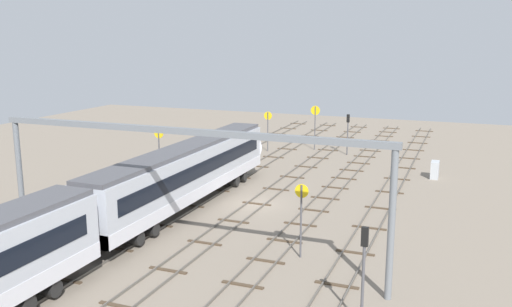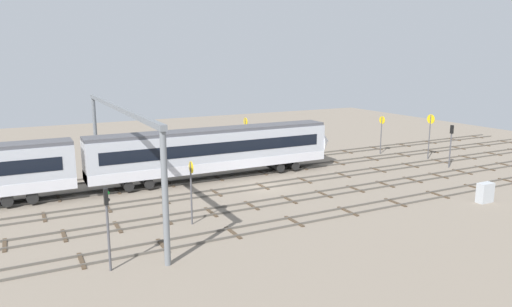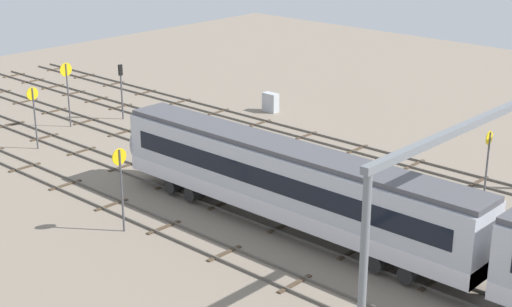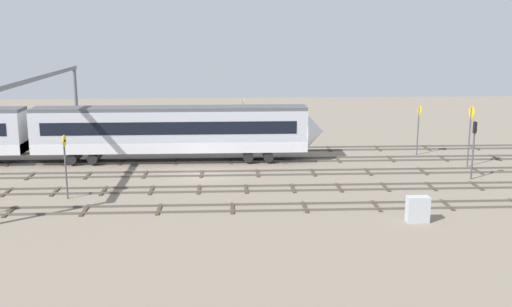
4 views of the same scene
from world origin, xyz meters
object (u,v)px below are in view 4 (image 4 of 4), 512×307
Objects in this scene: overhead_gantry at (37,98)px; relay_cabinet at (418,209)px; train at (36,134)px; speed_sign_distant_end at (65,158)px; speed_sign_mid_trackside at (243,115)px; speed_sign_near_foreground at (470,126)px; speed_sign_far_trackside at (419,123)px; signal_light_trackside_departure at (474,142)px.

relay_cabinet is at bearing -24.84° from overhead_gantry.
speed_sign_distant_end is at bearing -63.94° from train.
speed_sign_mid_trackside is at bearing 113.02° from relay_cabinet.
train is at bearing 110.81° from overhead_gantry.
speed_sign_near_foreground reaches higher than relay_cabinet.
overhead_gantry is 5.31× the size of speed_sign_distant_end.
speed_sign_distant_end is at bearing 164.99° from relay_cabinet.
train is 10.79× the size of speed_sign_far_trackside.
train is 10.25× the size of speed_sign_mid_trackside.
speed_sign_far_trackside is at bearing 11.74° from overhead_gantry.
overhead_gantry reaches higher than relay_cabinet.
relay_cabinet is (26.61, -12.32, -5.62)m from overhead_gantry.
relay_cabinet is at bearing -15.01° from speed_sign_distant_end.
overhead_gantry is at bearing 155.16° from relay_cabinet.
speed_sign_distant_end is at bearing -165.88° from speed_sign_near_foreground.
relay_cabinet is (-8.99, -14.25, -2.72)m from speed_sign_near_foreground.
overhead_gantry reaches higher than speed_sign_far_trackside.
speed_sign_mid_trackside is 1.06× the size of signal_light_trackside_departure.
speed_sign_near_foreground is (37.50, -3.09, 0.88)m from train.
relay_cabinet is at bearing -66.98° from speed_sign_mid_trackside.
overhead_gantry is 29.86m from relay_cabinet.
speed_sign_mid_trackside is at bearing 163.80° from speed_sign_far_trackside.
relay_cabinet is (23.06, -6.18, -2.12)m from speed_sign_distant_end.
overhead_gantry reaches higher than signal_light_trackside_departure.
speed_sign_mid_trackside reaches higher than signal_light_trackside_departure.
speed_sign_near_foreground reaches higher than speed_sign_distant_end.
speed_sign_distant_end is 0.99× the size of signal_light_trackside_departure.
speed_sign_distant_end is (-12.93, -17.65, -0.30)m from speed_sign_mid_trackside.
speed_sign_far_trackside is 31.90m from speed_sign_distant_end.
speed_sign_near_foreground reaches higher than speed_sign_mid_trackside.
speed_sign_far_trackside is at bearing 99.16° from signal_light_trackside_departure.
speed_sign_mid_trackside is (16.48, 11.51, -3.20)m from overhead_gantry.
speed_sign_near_foreground is at bearing -26.63° from speed_sign_mid_trackside.
overhead_gantry is at bearing 176.16° from signal_light_trackside_departure.
relay_cabinet is (28.52, -17.34, -1.84)m from train.
speed_sign_mid_trackside is 22.45m from signal_light_trackside_departure.
speed_sign_mid_trackside is 1.05× the size of speed_sign_far_trackside.
speed_sign_near_foreground is 5.68m from speed_sign_far_trackside.
signal_light_trackside_departure is at bearing -108.59° from speed_sign_near_foreground.
speed_sign_distant_end is at bearing -126.23° from speed_sign_mid_trackside.
overhead_gantry is 14.85× the size of relay_cabinet.
speed_sign_near_foreground reaches higher than signal_light_trackside_departure.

